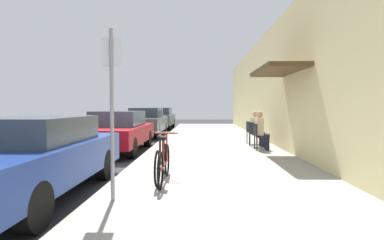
# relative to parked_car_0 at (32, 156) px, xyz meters

# --- Properties ---
(ground_plane) EXTENTS (60.00, 60.00, 0.00)m
(ground_plane) POSITION_rel_parked_car_0_xyz_m (1.10, 2.67, -0.72)
(ground_plane) COLOR #2D2D30
(sidewalk_slab) EXTENTS (4.50, 32.00, 0.12)m
(sidewalk_slab) POSITION_rel_parked_car_0_xyz_m (3.35, 4.67, -0.66)
(sidewalk_slab) COLOR #9E9B93
(sidewalk_slab) RESTS_ON ground_plane
(building_facade) EXTENTS (1.40, 32.00, 4.69)m
(building_facade) POSITION_rel_parked_car_0_xyz_m (5.74, 4.66, 1.63)
(building_facade) COLOR beige
(building_facade) RESTS_ON ground_plane
(parked_car_0) EXTENTS (1.80, 4.40, 1.37)m
(parked_car_0) POSITION_rel_parked_car_0_xyz_m (0.00, 0.00, 0.00)
(parked_car_0) COLOR navy
(parked_car_0) RESTS_ON ground_plane
(parked_car_1) EXTENTS (1.80, 4.40, 1.40)m
(parked_car_1) POSITION_rel_parked_car_0_xyz_m (-0.00, 5.39, 0.00)
(parked_car_1) COLOR maroon
(parked_car_1) RESTS_ON ground_plane
(parked_car_2) EXTENTS (1.80, 4.40, 1.49)m
(parked_car_2) POSITION_rel_parked_car_0_xyz_m (-0.00, 10.92, 0.05)
(parked_car_2) COLOR #47514C
(parked_car_2) RESTS_ON ground_plane
(parked_car_3) EXTENTS (1.80, 4.40, 1.49)m
(parked_car_3) POSITION_rel_parked_car_0_xyz_m (0.00, 16.48, 0.05)
(parked_car_3) COLOR #47514C
(parked_car_3) RESTS_ON ground_plane
(parking_meter) EXTENTS (0.12, 0.10, 1.32)m
(parking_meter) POSITION_rel_parked_car_0_xyz_m (1.55, 4.67, 0.17)
(parking_meter) COLOR slate
(parking_meter) RESTS_ON sidewalk_slab
(street_sign) EXTENTS (0.32, 0.06, 2.60)m
(street_sign) POSITION_rel_parked_car_0_xyz_m (1.50, -0.45, 0.92)
(street_sign) COLOR gray
(street_sign) RESTS_ON sidewalk_slab
(bicycle_0) EXTENTS (0.46, 1.71, 0.90)m
(bicycle_0) POSITION_rel_parked_car_0_xyz_m (2.08, 0.85, -0.24)
(bicycle_0) COLOR black
(bicycle_0) RESTS_ON sidewalk_slab
(bicycle_1) EXTENTS (0.46, 1.71, 0.90)m
(bicycle_1) POSITION_rel_parked_car_0_xyz_m (2.15, 0.68, -0.24)
(bicycle_1) COLOR black
(bicycle_1) RESTS_ON sidewalk_slab
(cafe_chair_0) EXTENTS (0.45, 0.45, 0.87)m
(cafe_chair_0) POSITION_rel_parked_car_0_xyz_m (4.79, 5.08, -0.10)
(cafe_chair_0) COLOR black
(cafe_chair_0) RESTS_ON sidewalk_slab
(seated_patron_0) EXTENTS (0.43, 0.36, 1.29)m
(seated_patron_0) POSITION_rel_parked_car_0_xyz_m (4.85, 5.08, 0.10)
(seated_patron_0) COLOR #232838
(seated_patron_0) RESTS_ON sidewalk_slab
(cafe_chair_1) EXTENTS (0.54, 0.54, 0.87)m
(cafe_chair_1) POSITION_rel_parked_car_0_xyz_m (4.80, 5.85, -0.10)
(cafe_chair_1) COLOR black
(cafe_chair_1) RESTS_ON sidewalk_slab
(seated_patron_1) EXTENTS (0.50, 0.45, 1.29)m
(seated_patron_1) POSITION_rel_parked_car_0_xyz_m (4.85, 5.87, 0.10)
(seated_patron_1) COLOR #232838
(seated_patron_1) RESTS_ON sidewalk_slab
(cafe_chair_2) EXTENTS (0.47, 0.47, 0.87)m
(cafe_chair_2) POSITION_rel_parked_car_0_xyz_m (4.79, 6.70, -0.10)
(cafe_chair_2) COLOR black
(cafe_chair_2) RESTS_ON sidewalk_slab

